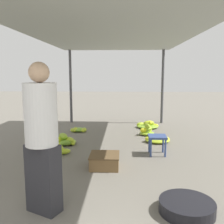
{
  "coord_description": "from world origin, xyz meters",
  "views": [
    {
      "loc": [
        0.21,
        -1.76,
        1.55
      ],
      "look_at": [
        0.0,
        3.1,
        0.8
      ],
      "focal_mm": 40.0,
      "sensor_mm": 36.0,
      "label": 1
    }
  ],
  "objects_px": {
    "banana_pile_right_0": "(158,139)",
    "banana_pile_right_2": "(148,125)",
    "stool": "(157,139)",
    "banana_pile_left_2": "(65,141)",
    "banana_pile_right_1": "(147,131)",
    "banana_pile_left_0": "(57,150)",
    "crate_near": "(105,161)",
    "vendor_foreground": "(42,137)",
    "basin_black": "(187,207)",
    "banana_pile_left_1": "(78,130)"
  },
  "relations": [
    {
      "from": "banana_pile_left_2",
      "to": "banana_pile_right_0",
      "type": "bearing_deg",
      "value": 8.07
    },
    {
      "from": "banana_pile_left_0",
      "to": "crate_near",
      "type": "relative_size",
      "value": 1.1
    },
    {
      "from": "banana_pile_left_2",
      "to": "banana_pile_right_2",
      "type": "xyz_separation_m",
      "value": [
        2.0,
        1.79,
        -0.0
      ]
    },
    {
      "from": "banana_pile_left_1",
      "to": "banana_pile_left_2",
      "type": "xyz_separation_m",
      "value": [
        -0.08,
        -1.23,
        0.02
      ]
    },
    {
      "from": "vendor_foreground",
      "to": "basin_black",
      "type": "bearing_deg",
      "value": 1.13
    },
    {
      "from": "stool",
      "to": "crate_near",
      "type": "height_order",
      "value": "stool"
    },
    {
      "from": "stool",
      "to": "banana_pile_right_2",
      "type": "xyz_separation_m",
      "value": [
        0.05,
        2.4,
        -0.23
      ]
    },
    {
      "from": "stool",
      "to": "banana_pile_right_0",
      "type": "height_order",
      "value": "stool"
    },
    {
      "from": "stool",
      "to": "basin_black",
      "type": "relative_size",
      "value": 0.6
    },
    {
      "from": "banana_pile_left_1",
      "to": "banana_pile_right_1",
      "type": "distance_m",
      "value": 1.84
    },
    {
      "from": "banana_pile_right_1",
      "to": "vendor_foreground",
      "type": "bearing_deg",
      "value": -112.38
    },
    {
      "from": "stool",
      "to": "banana_pile_right_1",
      "type": "relative_size",
      "value": 0.81
    },
    {
      "from": "banana_pile_left_0",
      "to": "crate_near",
      "type": "height_order",
      "value": "crate_near"
    },
    {
      "from": "banana_pile_left_1",
      "to": "banana_pile_right_0",
      "type": "xyz_separation_m",
      "value": [
        2.02,
        -0.94,
        0.01
      ]
    },
    {
      "from": "banana_pile_left_1",
      "to": "banana_pile_right_2",
      "type": "relative_size",
      "value": 0.71
    },
    {
      "from": "stool",
      "to": "banana_pile_right_1",
      "type": "height_order",
      "value": "stool"
    },
    {
      "from": "stool",
      "to": "crate_near",
      "type": "xyz_separation_m",
      "value": [
        -0.96,
        -0.7,
        -0.19
      ]
    },
    {
      "from": "banana_pile_right_0",
      "to": "banana_pile_right_2",
      "type": "xyz_separation_m",
      "value": [
        -0.1,
        1.49,
        0.01
      ]
    },
    {
      "from": "basin_black",
      "to": "banana_pile_left_2",
      "type": "distance_m",
      "value": 3.32
    },
    {
      "from": "vendor_foreground",
      "to": "banana_pile_right_0",
      "type": "bearing_deg",
      "value": 60.34
    },
    {
      "from": "banana_pile_right_0",
      "to": "banana_pile_right_1",
      "type": "height_order",
      "value": "banana_pile_right_1"
    },
    {
      "from": "basin_black",
      "to": "banana_pile_left_2",
      "type": "relative_size",
      "value": 1.07
    },
    {
      "from": "stool",
      "to": "banana_pile_left_0",
      "type": "distance_m",
      "value": 1.96
    },
    {
      "from": "banana_pile_left_1",
      "to": "stool",
      "type": "bearing_deg",
      "value": -44.57
    },
    {
      "from": "vendor_foreground",
      "to": "banana_pile_left_2",
      "type": "distance_m",
      "value": 2.83
    },
    {
      "from": "banana_pile_left_2",
      "to": "banana_pile_right_1",
      "type": "distance_m",
      "value": 2.12
    },
    {
      "from": "stool",
      "to": "banana_pile_left_0",
      "type": "height_order",
      "value": "stool"
    },
    {
      "from": "vendor_foreground",
      "to": "banana_pile_left_1",
      "type": "bearing_deg",
      "value": 94.71
    },
    {
      "from": "banana_pile_left_1",
      "to": "banana_pile_right_1",
      "type": "height_order",
      "value": "banana_pile_right_1"
    },
    {
      "from": "banana_pile_left_1",
      "to": "banana_pile_right_1",
      "type": "xyz_separation_m",
      "value": [
        1.82,
        -0.28,
        0.05
      ]
    },
    {
      "from": "banana_pile_left_0",
      "to": "banana_pile_left_2",
      "type": "height_order",
      "value": "banana_pile_left_2"
    },
    {
      "from": "banana_pile_left_2",
      "to": "crate_near",
      "type": "bearing_deg",
      "value": -53.19
    },
    {
      "from": "banana_pile_right_0",
      "to": "banana_pile_right_2",
      "type": "height_order",
      "value": "banana_pile_right_2"
    },
    {
      "from": "banana_pile_left_0",
      "to": "vendor_foreground",
      "type": "bearing_deg",
      "value": -78.81
    },
    {
      "from": "banana_pile_left_1",
      "to": "banana_pile_right_2",
      "type": "xyz_separation_m",
      "value": [
        1.92,
        0.56,
        0.02
      ]
    },
    {
      "from": "stool",
      "to": "banana_pile_left_2",
      "type": "relative_size",
      "value": 0.64
    },
    {
      "from": "banana_pile_left_1",
      "to": "banana_pile_right_1",
      "type": "relative_size",
      "value": 1.04
    },
    {
      "from": "stool",
      "to": "banana_pile_left_2",
      "type": "xyz_separation_m",
      "value": [
        -1.95,
        0.61,
        -0.23
      ]
    },
    {
      "from": "banana_pile_left_0",
      "to": "stool",
      "type": "bearing_deg",
      "value": 1.67
    },
    {
      "from": "vendor_foreground",
      "to": "banana_pile_left_1",
      "type": "height_order",
      "value": "vendor_foreground"
    },
    {
      "from": "banana_pile_left_0",
      "to": "banana_pile_right_1",
      "type": "height_order",
      "value": "banana_pile_right_1"
    },
    {
      "from": "banana_pile_right_0",
      "to": "banana_pile_right_2",
      "type": "distance_m",
      "value": 1.49
    },
    {
      "from": "banana_pile_left_0",
      "to": "basin_black",
      "type": "bearing_deg",
      "value": -44.73
    },
    {
      "from": "banana_pile_left_0",
      "to": "banana_pile_right_0",
      "type": "relative_size",
      "value": 0.86
    },
    {
      "from": "banana_pile_left_1",
      "to": "banana_pile_right_0",
      "type": "bearing_deg",
      "value": -24.84
    },
    {
      "from": "banana_pile_left_0",
      "to": "crate_near",
      "type": "xyz_separation_m",
      "value": [
        0.98,
        -0.65,
        0.03
      ]
    },
    {
      "from": "vendor_foreground",
      "to": "banana_pile_right_1",
      "type": "relative_size",
      "value": 3.63
    },
    {
      "from": "basin_black",
      "to": "banana_pile_right_2",
      "type": "height_order",
      "value": "banana_pile_right_2"
    },
    {
      "from": "stool",
      "to": "banana_pile_left_1",
      "type": "relative_size",
      "value": 0.78
    },
    {
      "from": "banana_pile_left_0",
      "to": "banana_pile_right_0",
      "type": "height_order",
      "value": "banana_pile_left_0"
    }
  ]
}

